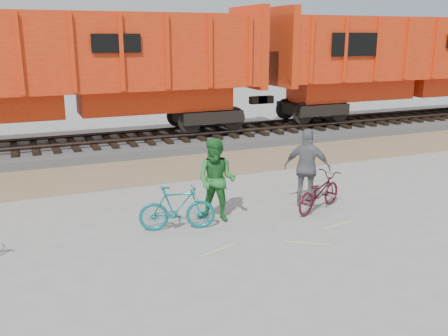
{
  "coord_description": "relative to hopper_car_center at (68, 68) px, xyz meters",
  "views": [
    {
      "loc": [
        -4.42,
        -9.18,
        4.08
      ],
      "look_at": [
        0.1,
        1.5,
        1.0
      ],
      "focal_mm": 40.0,
      "sensor_mm": 36.0,
      "label": 1
    }
  ],
  "objects": [
    {
      "name": "person_man",
      "position": [
        2.17,
        -8.26,
        -2.06
      ],
      "size": [
        1.17,
        1.15,
        1.9
      ],
      "primitive_type": "imported",
      "rotation": [
        0.0,
        0.0,
        -0.71
      ],
      "color": "#26722E",
      "rests_on": "ground"
    },
    {
      "name": "ballast_bed",
      "position": [
        2.56,
        0.0,
        -2.86
      ],
      "size": [
        120.0,
        4.0,
        0.3
      ],
      "primitive_type": "cube",
      "color": "slate",
      "rests_on": "ground"
    },
    {
      "name": "bicycle_maroon",
      "position": [
        4.69,
        -8.57,
        -2.56
      ],
      "size": [
        1.8,
        1.27,
        0.9
      ],
      "primitive_type": "imported",
      "rotation": [
        0.0,
        0.0,
        2.01
      ],
      "color": "#48121C",
      "rests_on": "ground"
    },
    {
      "name": "person_woman",
      "position": [
        4.59,
        -8.17,
        -2.04
      ],
      "size": [
        1.17,
        1.08,
        1.93
      ],
      "primitive_type": "imported",
      "rotation": [
        0.0,
        0.0,
        2.45
      ],
      "color": "slate",
      "rests_on": "ground"
    },
    {
      "name": "hopper_car_right",
      "position": [
        15.0,
        0.0,
        0.0
      ],
      "size": [
        14.0,
        3.13,
        4.65
      ],
      "color": "black",
      "rests_on": "track"
    },
    {
      "name": "track",
      "position": [
        2.56,
        0.0,
        -2.53
      ],
      "size": [
        120.0,
        2.6,
        0.24
      ],
      "color": "black",
      "rests_on": "ballast_bed"
    },
    {
      "name": "hopper_car_center",
      "position": [
        0.0,
        0.0,
        0.0
      ],
      "size": [
        14.0,
        3.13,
        4.65
      ],
      "color": "black",
      "rests_on": "track"
    },
    {
      "name": "gravel_strip",
      "position": [
        2.56,
        -3.5,
        -3.0
      ],
      "size": [
        120.0,
        3.0,
        0.02
      ],
      "primitive_type": "cube",
      "color": "#9D8261",
      "rests_on": "ground"
    },
    {
      "name": "bicycle_teal",
      "position": [
        1.17,
        -8.46,
        -2.51
      ],
      "size": [
        1.71,
        0.85,
        0.99
      ],
      "primitive_type": "imported",
      "rotation": [
        0.0,
        0.0,
        1.33
      ],
      "color": "#0F7175",
      "rests_on": "ground"
    },
    {
      "name": "ground",
      "position": [
        2.56,
        -9.0,
        -3.01
      ],
      "size": [
        120.0,
        120.0,
        0.0
      ],
      "primitive_type": "plane",
      "color": "#9E9E99",
      "rests_on": "ground"
    }
  ]
}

